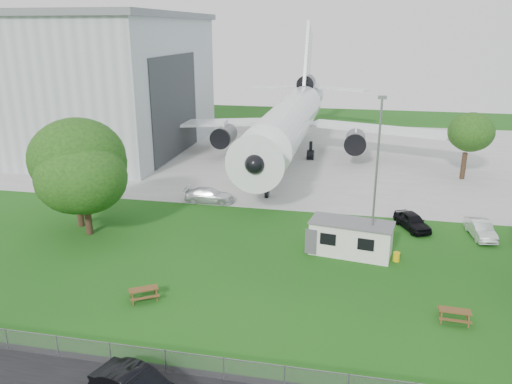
% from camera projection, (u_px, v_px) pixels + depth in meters
% --- Properties ---
extents(ground, '(160.00, 160.00, 0.00)m').
position_uv_depth(ground, '(246.00, 286.00, 33.58)').
color(ground, '#225C17').
extents(concrete_apron, '(120.00, 46.00, 0.03)m').
position_uv_depth(concrete_apron, '(307.00, 153.00, 68.93)').
color(concrete_apron, '#B7B7B2').
rests_on(concrete_apron, ground).
extents(hangar, '(43.00, 31.00, 18.55)m').
position_uv_depth(hangar, '(43.00, 80.00, 71.41)').
color(hangar, '#B2B7BC').
rests_on(hangar, ground).
extents(airliner, '(46.36, 47.73, 17.69)m').
position_uv_depth(airliner, '(291.00, 118.00, 65.68)').
color(airliner, white).
rests_on(airliner, ground).
extents(site_cabin, '(6.92, 3.62, 2.62)m').
position_uv_depth(site_cabin, '(351.00, 238.00, 37.91)').
color(site_cabin, silver).
rests_on(site_cabin, ground).
extents(picnic_west, '(2.32, 2.22, 0.76)m').
position_uv_depth(picnic_west, '(144.00, 299.00, 31.91)').
color(picnic_west, brown).
rests_on(picnic_west, ground).
extents(picnic_east, '(1.88, 1.60, 0.76)m').
position_uv_depth(picnic_east, '(453.00, 321.00, 29.48)').
color(picnic_east, brown).
rests_on(picnic_east, ground).
extents(fence, '(58.00, 0.04, 1.30)m').
position_uv_depth(fence, '(205.00, 377.00, 24.75)').
color(fence, gray).
rests_on(fence, ground).
extents(lamp_mast, '(0.16, 0.16, 12.00)m').
position_uv_depth(lamp_mast, '(376.00, 181.00, 35.91)').
color(lamp_mast, slate).
rests_on(lamp_mast, ground).
extents(tree_west_big, '(8.22, 8.22, 10.02)m').
position_uv_depth(tree_west_big, '(74.00, 161.00, 41.92)').
color(tree_west_big, '#382619').
rests_on(tree_west_big, ground).
extents(tree_west_small, '(7.15, 7.15, 8.49)m').
position_uv_depth(tree_west_small, '(84.00, 178.00, 40.51)').
color(tree_west_small, '#382619').
rests_on(tree_west_small, ground).
extents(tree_far_apron, '(5.46, 5.46, 8.04)m').
position_uv_depth(tree_far_apron, '(468.00, 134.00, 55.69)').
color(tree_far_apron, '#382619').
rests_on(tree_far_apron, ground).
extents(car_ne_hatch, '(3.34, 4.52, 1.43)m').
position_uv_depth(car_ne_hatch, '(412.00, 221.00, 42.82)').
color(car_ne_hatch, black).
rests_on(car_ne_hatch, ground).
extents(car_ne_sedan, '(2.01, 4.41, 1.40)m').
position_uv_depth(car_ne_sedan, '(481.00, 229.00, 41.12)').
color(car_ne_sedan, silver).
rests_on(car_ne_sedan, ground).
extents(car_apron_van, '(4.98, 2.24, 1.42)m').
position_uv_depth(car_apron_van, '(209.00, 195.00, 49.49)').
color(car_apron_van, white).
rests_on(car_apron_van, ground).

